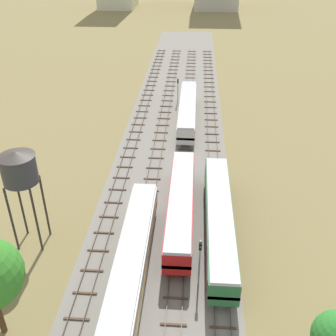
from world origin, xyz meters
The scene contains 13 objects.
ground_plane centered at (0.00, 56.00, 0.00)m, with size 480.00×480.00×0.00m, color olive.
ballast_bed centered at (0.00, 56.00, 0.00)m, with size 17.19×176.00×0.01m, color gray.
track_far_left centered at (-6.60, 57.00, 0.14)m, with size 2.40×126.00×0.29m.
track_left centered at (-2.20, 57.00, 0.14)m, with size 2.40×126.00×0.29m.
track_centre_left centered at (2.20, 57.00, 0.14)m, with size 2.40×126.00×0.29m.
track_centre centered at (6.60, 57.00, 0.14)m, with size 2.40×126.00×0.29m.
passenger_coach_left_nearest centered at (-2.20, 31.06, 2.61)m, with size 2.96×22.00×3.80m.
passenger_coach_centre_near centered at (6.60, 37.91, 2.61)m, with size 2.96×22.00×3.80m.
diesel_railcar_centre_left_mid centered at (2.20, 40.38, 2.60)m, with size 2.96×20.50×3.80m.
passenger_coach_centre_left_midfar centered at (2.20, 69.08, 2.61)m, with size 2.96×22.00×3.80m.
water_tower centered at (-14.11, 35.59, 9.59)m, with size 3.75×3.75×11.57m.
signal_post_nearest centered at (4.40, 30.56, 3.50)m, with size 0.28×0.47×5.53m.
signal_post_near centered at (0.00, 78.73, 3.24)m, with size 0.28×0.47×5.08m.
Camera 1 is at (3.33, 2.08, 30.44)m, focal length 42.82 mm.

